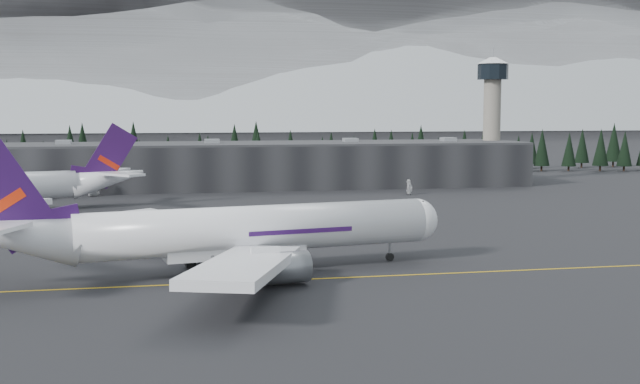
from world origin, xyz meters
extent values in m
plane|color=black|center=(0.00, 0.00, 0.00)|extent=(1400.00, 1400.00, 0.00)
cube|color=gold|center=(0.00, -2.00, 0.01)|extent=(400.00, 0.40, 0.02)
cube|color=black|center=(0.00, 125.00, 6.00)|extent=(160.00, 30.00, 12.00)
cube|color=#333335|center=(0.00, 125.00, 12.30)|extent=(160.00, 30.00, 0.60)
cylinder|color=gray|center=(75.00, 128.00, 16.00)|extent=(5.20, 5.20, 32.00)
cylinder|color=black|center=(75.00, 128.00, 33.25)|extent=(9.20, 9.20, 4.50)
cone|color=silver|center=(75.00, 128.00, 36.70)|extent=(10.00, 10.00, 2.00)
cube|color=black|center=(0.00, 162.00, 7.50)|extent=(360.00, 20.00, 15.00)
cylinder|color=white|center=(-11.65, 4.95, 5.76)|extent=(48.53, 14.22, 6.28)
sphere|color=white|center=(12.09, 8.96, 5.76)|extent=(6.28, 6.28, 6.28)
cone|color=white|center=(-42.62, -0.29, 6.70)|extent=(18.39, 9.12, 9.09)
cube|color=white|center=(-20.55, 19.90, 4.08)|extent=(24.53, 28.35, 2.68)
cylinder|color=gray|center=(-13.40, 15.27, 2.30)|extent=(7.37, 5.06, 3.98)
cube|color=white|center=(-15.14, -12.10, 4.08)|extent=(17.21, 30.47, 2.68)
cylinder|color=gray|center=(-9.91, -5.37, 2.30)|extent=(7.37, 5.06, 3.98)
cube|color=#2E0F4A|center=(-43.13, -0.37, 12.04)|extent=(13.16, 2.73, 15.59)
cube|color=red|center=(-42.93, -0.34, 10.47)|extent=(5.13, 1.43, 3.84)
cylinder|color=black|center=(7.96, 8.26, 1.57)|extent=(0.52, 0.52, 3.14)
cylinder|color=black|center=(-19.66, 8.37, 1.57)|extent=(0.52, 0.52, 3.14)
cylinder|color=black|center=(-18.09, -0.92, 1.57)|extent=(0.52, 0.52, 3.14)
cone|color=white|center=(-36.04, 83.29, 6.40)|extent=(17.67, 9.24, 8.69)
cube|color=#2E0E45|center=(-35.55, 83.39, 11.51)|extent=(12.52, 3.02, 14.90)
cube|color=red|center=(-35.74, 83.35, 10.00)|extent=(4.89, 1.52, 3.67)
cube|color=white|center=(-32.88, 77.81, 7.80)|extent=(10.67, 11.22, 0.50)
cube|color=white|center=(-35.28, 89.57, 7.80)|extent=(7.76, 11.86, 0.50)
imported|color=silver|center=(-41.13, 107.31, 0.79)|extent=(4.67, 6.24, 1.58)
imported|color=silver|center=(38.84, 95.87, 0.67)|extent=(3.99, 1.68, 1.35)
camera|label=1|loc=(-24.33, -101.85, 21.63)|focal=45.00mm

